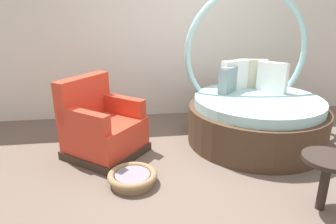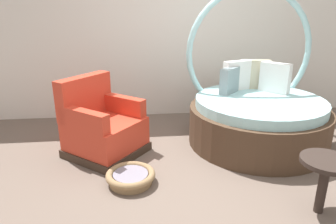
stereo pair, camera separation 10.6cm
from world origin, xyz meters
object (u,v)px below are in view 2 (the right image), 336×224
(pet_basket, at_px, (131,177))
(side_table, at_px, (326,169))
(round_daybed, at_px, (256,112))
(red_armchair, at_px, (102,128))

(pet_basket, distance_m, side_table, 1.82)
(round_daybed, height_order, side_table, round_daybed)
(side_table, bearing_deg, round_daybed, 90.26)
(round_daybed, distance_m, red_armchair, 2.01)
(side_table, bearing_deg, red_armchair, 145.36)
(round_daybed, height_order, red_armchair, round_daybed)
(round_daybed, relative_size, pet_basket, 3.94)
(round_daybed, distance_m, side_table, 1.53)
(red_armchair, height_order, pet_basket, red_armchair)
(red_armchair, distance_m, pet_basket, 0.86)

